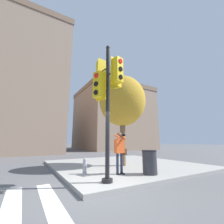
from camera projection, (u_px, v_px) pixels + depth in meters
The scene contains 9 objects.
ground_plane at pixel (94, 192), 4.39m from camera, with size 160.00×160.00×0.00m, color #5B5B5E.
sidewalk_corner at pixel (124, 165), 9.10m from camera, with size 8.00×8.00×0.14m.
traffic_signal_pole at pixel (108, 86), 5.53m from camera, with size 1.31×1.35×4.99m.
person_photographer at pixel (120, 148), 6.33m from camera, with size 0.58×0.54×1.71m.
street_tree at pixel (122, 101), 9.02m from camera, with size 2.76×2.76×5.25m.
fire_hydrant at pixel (85, 166), 6.23m from camera, with size 0.17×0.23×0.64m.
trash_bin at pixel (150, 162), 6.20m from camera, with size 0.61×0.61×0.96m.
building_left at pixel (1, 87), 20.62m from camera, with size 15.62×14.20×17.67m.
building_right at pixel (112, 119), 30.86m from camera, with size 12.93×13.21×11.92m.
Camera 1 is at (-1.95, -4.38, 1.45)m, focal length 24.00 mm.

